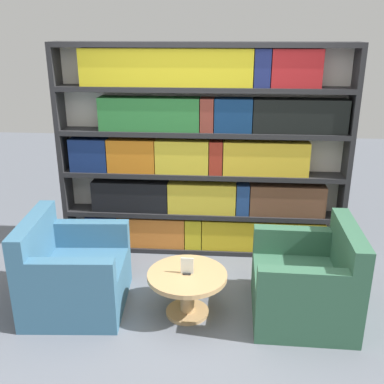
{
  "coord_description": "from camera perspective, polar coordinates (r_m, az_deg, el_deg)",
  "views": [
    {
      "loc": [
        0.24,
        -3.14,
        2.31
      ],
      "look_at": [
        -0.06,
        0.66,
        0.92
      ],
      "focal_mm": 42.0,
      "sensor_mm": 36.0,
      "label": 1
    }
  ],
  "objects": [
    {
      "name": "coffee_table",
      "position": [
        3.86,
        -0.61,
        -11.71
      ],
      "size": [
        0.67,
        0.67,
        0.39
      ],
      "color": "tan",
      "rests_on": "ground_plane"
    },
    {
      "name": "bookshelf",
      "position": [
        4.66,
        1.43,
        4.73
      ],
      "size": [
        2.98,
        0.3,
        2.2
      ],
      "color": "silver",
      "rests_on": "ground_plane"
    },
    {
      "name": "table_sign",
      "position": [
        3.78,
        -0.62,
        -9.51
      ],
      "size": [
        0.11,
        0.06,
        0.14
      ],
      "color": "black",
      "rests_on": "coffee_table"
    },
    {
      "name": "ground_plane",
      "position": [
        3.9,
        0.07,
        -16.29
      ],
      "size": [
        14.0,
        14.0,
        0.0
      ],
      "primitive_type": "plane",
      "color": "slate"
    },
    {
      "name": "armchair_right",
      "position": [
        3.96,
        14.45,
        -11.36
      ],
      "size": [
        0.83,
        0.88,
        0.83
      ],
      "rotation": [
        0.0,
        0.0,
        -1.59
      ],
      "color": "#336047",
      "rests_on": "ground_plane"
    },
    {
      "name": "armchair_left",
      "position": [
        4.11,
        -14.93,
        -10.21
      ],
      "size": [
        0.87,
        0.92,
        0.83
      ],
      "rotation": [
        0.0,
        0.0,
        1.64
      ],
      "color": "#386684",
      "rests_on": "ground_plane"
    }
  ]
}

